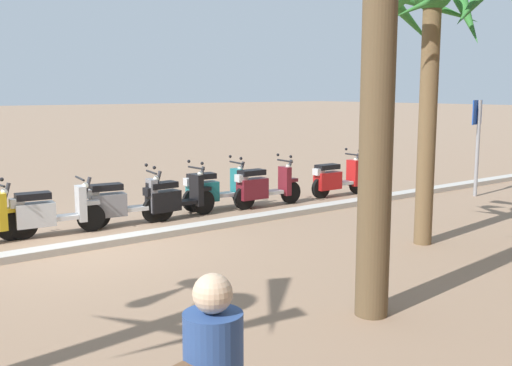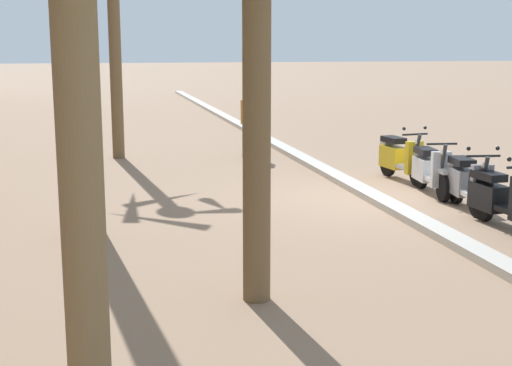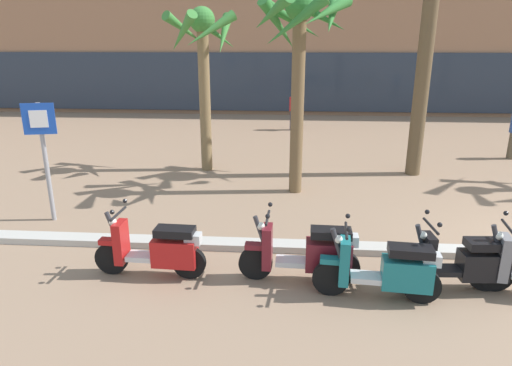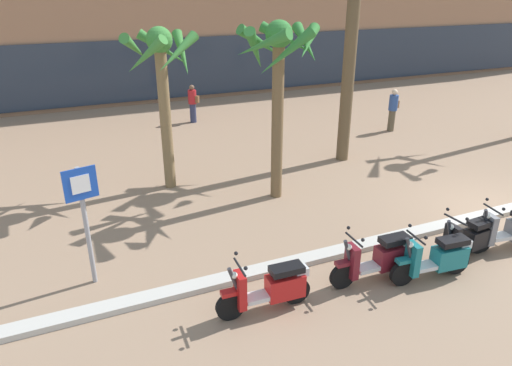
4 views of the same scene
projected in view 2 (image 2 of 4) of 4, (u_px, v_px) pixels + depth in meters
ground_plane at (373, 198)px, 13.24m from camera, size 200.00×200.00×0.00m
curb_strip at (371, 195)px, 13.22m from camera, size 60.00×0.36×0.12m
scooter_black_far_back at (498, 198)px, 11.19m from camera, size 1.75×0.56×1.17m
scooter_grey_mid_rear at (467, 183)px, 12.28m from camera, size 1.81×0.61×1.17m
scooter_silver_second_in_line at (430, 170)px, 13.64m from camera, size 1.74×0.58×1.04m
scooter_yellow_gap_after_mid at (399, 158)px, 14.99m from camera, size 1.74×0.56×1.17m
pedestrian_strolling_near_curb at (248, 122)px, 17.89m from camera, size 0.41×0.44×1.66m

